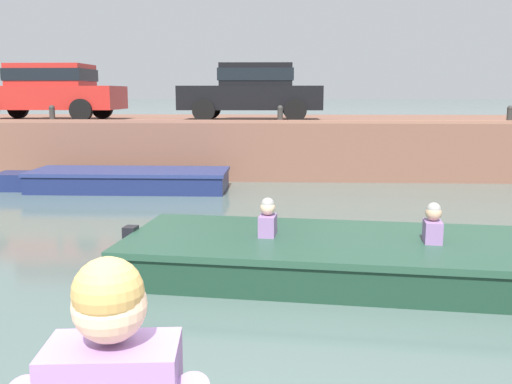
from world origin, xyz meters
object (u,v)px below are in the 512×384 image
object	(u,v)px
boat_moored_west_navy	(121,180)
mooring_bollard_west	(52,113)
car_left_inner_black	(253,89)
mooring_bollard_mid	(280,113)
car_leftmost_red	(49,89)
motorboat_passing	(381,259)
mooring_bollard_east	(510,114)

from	to	relation	value
boat_moored_west_navy	mooring_bollard_west	world-z (taller)	mooring_bollard_west
boat_moored_west_navy	car_left_inner_black	world-z (taller)	car_left_inner_black
mooring_bollard_mid	car_leftmost_red	bearing A→B (deg)	168.02
car_left_inner_black	boat_moored_west_navy	bearing A→B (deg)	-134.56
motorboat_passing	mooring_bollard_mid	bearing A→B (deg)	99.25
mooring_bollard_mid	mooring_bollard_east	bearing A→B (deg)	0.00
motorboat_passing	mooring_bollard_east	xyz separation A→B (m)	(4.45, 7.77, 1.49)
mooring_bollard_mid	mooring_bollard_east	distance (m)	5.71
motorboat_passing	car_leftmost_red	xyz separation A→B (m)	(-7.75, 9.15, 2.09)
boat_moored_west_navy	car_left_inner_black	xyz separation A→B (m)	(2.93, 2.98, 2.09)
mooring_bollard_east	boat_moored_west_navy	bearing A→B (deg)	-170.37
car_leftmost_red	mooring_bollard_east	bearing A→B (deg)	-6.44
boat_moored_west_navy	car_leftmost_red	distance (m)	4.58
mooring_bollard_west	mooring_bollard_mid	bearing A→B (deg)	0.00
mooring_bollard_west	mooring_bollard_mid	distance (m)	5.87
motorboat_passing	mooring_bollard_east	size ratio (longest dim) A/B	15.81
mooring_bollard_mid	boat_moored_west_navy	bearing A→B (deg)	-156.66
car_leftmost_red	motorboat_passing	bearing A→B (deg)	-49.71
mooring_bollard_mid	mooring_bollard_east	xyz separation A→B (m)	(5.71, 0.00, 0.00)
boat_moored_west_navy	car_left_inner_black	distance (m)	4.67
car_leftmost_red	mooring_bollard_mid	distance (m)	6.66
boat_moored_west_navy	mooring_bollard_mid	size ratio (longest dim) A/B	12.12
boat_moored_west_navy	motorboat_passing	bearing A→B (deg)	-51.19
motorboat_passing	mooring_bollard_west	bearing A→B (deg)	132.58
motorboat_passing	mooring_bollard_west	distance (m)	10.65
boat_moored_west_navy	motorboat_passing	size ratio (longest dim) A/B	0.77
mooring_bollard_west	mooring_bollard_east	distance (m)	11.58
boat_moored_west_navy	car_leftmost_red	world-z (taller)	car_leftmost_red
motorboat_passing	mooring_bollard_east	bearing A→B (deg)	60.22
car_left_inner_black	mooring_bollard_east	size ratio (longest dim) A/B	8.79
car_leftmost_red	car_left_inner_black	size ratio (longest dim) A/B	1.06
boat_moored_west_navy	mooring_bollard_west	distance (m)	3.08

